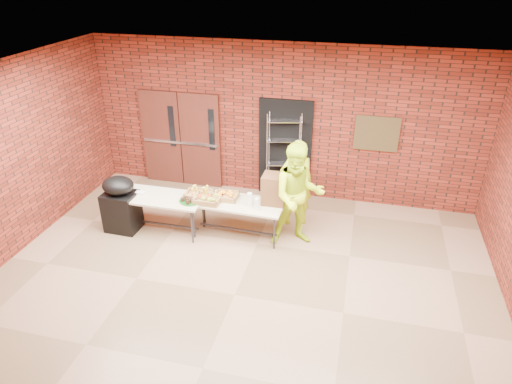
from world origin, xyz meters
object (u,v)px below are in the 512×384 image
table_left (157,199)px  volunteer_man (298,196)px  table_right (237,205)px  volunteer_woman (296,183)px  wire_rack (284,157)px  covered_grill (121,204)px  coffee_dispenser (274,189)px

table_left → volunteer_man: volunteer_man is taller
table_right → volunteer_man: volunteer_man is taller
volunteer_woman → volunteer_man: size_ratio=0.90×
wire_rack → covered_grill: 3.36m
coffee_dispenser → covered_grill: 2.87m
coffee_dispenser → volunteer_man: (0.44, -0.12, -0.02)m
wire_rack → volunteer_man: (0.57, -1.65, 0.02)m
table_right → coffee_dispenser: size_ratio=3.15×
covered_grill → volunteer_woman: size_ratio=0.63×
table_right → covered_grill: covered_grill is taller
table_right → volunteer_woman: size_ratio=1.00×
coffee_dispenser → volunteer_woman: 0.63m
coffee_dispenser → table_left: bearing=-171.6°
wire_rack → coffee_dispenser: size_ratio=3.43×
volunteer_man → table_left: bearing=165.6°
wire_rack → table_left: wire_rack is taller
wire_rack → coffee_dispenser: (0.13, -1.53, 0.03)m
table_right → coffee_dispenser: (0.65, 0.15, 0.33)m
table_left → covered_grill: (-0.67, -0.15, -0.11)m
table_left → volunteer_woman: volunteer_woman is taller
covered_grill → coffee_dispenser: bearing=10.9°
wire_rack → covered_grill: wire_rack is taller
table_left → covered_grill: size_ratio=1.59×
table_right → coffee_dispenser: coffee_dispenser is taller
table_left → coffee_dispenser: coffee_dispenser is taller
table_left → table_right: size_ratio=1.01×
wire_rack → coffee_dispenser: bearing=-97.9°
table_left → volunteer_woman: 2.59m
table_right → volunteer_man: 1.13m
covered_grill → volunteer_man: size_ratio=0.57×
wire_rack → volunteer_woman: wire_rack is taller
covered_grill → volunteer_man: 3.29m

